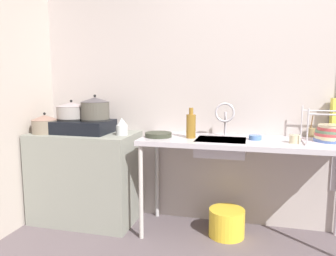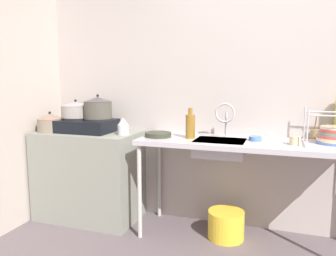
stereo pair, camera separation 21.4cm
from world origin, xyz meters
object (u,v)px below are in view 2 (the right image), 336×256
pot_on_left_burner (76,110)px  sink_basin (220,148)px  small_bowl_on_drainboard (255,139)px  frying_pan (158,135)px  dish_rack (333,137)px  bucket_on_floor (226,225)px  stove (87,125)px  faucet (225,115)px  percolator (123,126)px  pot_beside_stove (50,123)px  pot_on_right_burner (98,108)px  cup_by_rack (295,141)px  bottle_by_sink (190,126)px  utensil_jar (315,134)px

pot_on_left_burner → sink_basin: (1.37, -0.03, -0.27)m
small_bowl_on_drainboard → frying_pan: bearing=-174.9°
dish_rack → bucket_on_floor: (-0.76, -0.03, -0.78)m
stove → frying_pan: 0.73m
dish_rack → faucet: bearing=174.9°
percolator → bucket_on_floor: bearing=1.1°
pot_beside_stove → percolator: size_ratio=1.55×
faucet → pot_beside_stove: bearing=-172.8°
stove → faucet: 1.28m
pot_on_right_burner → faucet: 1.15m
stove → cup_by_rack: size_ratio=6.08×
bucket_on_floor → dish_rack: bearing=2.6°
pot_on_left_burner → percolator: size_ratio=1.79×
pot_on_left_burner → bottle_by_sink: size_ratio=1.08×
pot_beside_stove → small_bowl_on_drainboard: 1.86m
percolator → small_bowl_on_drainboard: size_ratio=1.48×
pot_on_left_burner → bucket_on_floor: pot_on_left_burner is taller
pot_on_right_burner → dish_rack: bearing=0.6°
percolator → bottle_by_sink: size_ratio=0.60×
pot_on_right_burner → percolator: (0.27, -0.03, -0.16)m
stove → dish_rack: 2.08m
stove → faucet: size_ratio=1.71×
percolator → dish_rack: bearing=1.8°
faucet → bottle_by_sink: 0.30m
bottle_by_sink → small_bowl_on_drainboard: bearing=5.5°
sink_basin → utensil_jar: (0.72, 0.25, 0.11)m
sink_basin → dish_rack: dish_rack is taller
frying_pan → bucket_on_floor: bearing=2.9°
sink_basin → faucet: faucet is taller
faucet → bottle_by_sink: size_ratio=1.16×
pot_on_left_burner → sink_basin: bearing=-1.4°
pot_on_left_burner → percolator: (0.51, -0.03, -0.13)m
percolator → cup_by_rack: 1.43m
stove → dish_rack: size_ratio=1.29×
stove → frying_pan: size_ratio=2.21×
pot_beside_stove → bucket_on_floor: size_ratio=0.78×
small_bowl_on_drainboard → sink_basin: bearing=-167.7°
pot_on_right_burner → bucket_on_floor: size_ratio=0.85×
stove → cup_by_rack: stove is taller
sink_basin → dish_rack: bearing=3.6°
sink_basin → bottle_by_sink: bottle_by_sink is taller
faucet → sink_basin: bearing=-97.8°
pot_on_right_burner → pot_beside_stove: bearing=-166.2°
faucet → bucket_on_floor: 0.92m
stove → small_bowl_on_drainboard: (1.52, 0.03, -0.05)m
percolator → faucet: 0.90m
pot_on_left_burner → bottle_by_sink: 1.13m
sink_basin → cup_by_rack: cup_by_rack is taller
percolator → cup_by_rack: bearing=-0.9°
pot_on_left_burner → bucket_on_floor: 1.71m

